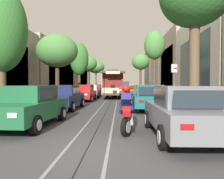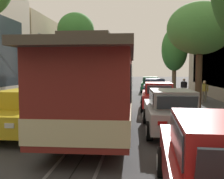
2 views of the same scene
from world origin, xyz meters
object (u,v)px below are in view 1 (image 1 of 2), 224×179
Objects in this scene: street_tree_kerb_left_mid at (79,59)px; street_tree_kerb_left_far at (96,67)px; parked_car_green_near_left at (30,106)px; parked_car_silver_fourth_left at (91,91)px; parked_car_brown_mid_right at (142,93)px; motorcycle_with_rider at (126,106)px; parked_car_grey_near_right at (183,111)px; parked_car_brown_sixth_left at (100,89)px; parked_car_red_fifth_left at (96,90)px; pedestrian_crossing_far at (163,91)px; parked_car_teal_second_right at (148,98)px; street_tree_kerb_left_near at (1,30)px; cable_car_trolley at (113,84)px; street_sign_post at (174,82)px; street_tree_kerb_right_second at (154,46)px; street_tree_kerb_left_fourth at (88,64)px; street_tree_kerb_left_second at (57,51)px; parked_car_yellow_fourth_right at (135,91)px; parked_car_navy_second_left at (64,97)px; parked_car_red_mid_left at (84,93)px; pedestrian_on_left_pavement at (30,94)px; street_tree_kerb_right_mid at (141,62)px; pedestrian_on_right_pavement at (16,97)px.

street_tree_kerb_left_mid is 19.45m from street_tree_kerb_left_far.
parked_car_green_near_left is 17.56m from parked_car_silver_fourth_left.
parked_car_brown_mid_right is 2.36× the size of motorcycle_with_rider.
parked_car_brown_sixth_left is at bearing 100.20° from parked_car_grey_near_right.
parked_car_red_fifth_left is at bearing 99.00° from motorcycle_with_rider.
parked_car_green_near_left is at bearing -117.34° from pedestrian_crossing_far.
parked_car_teal_second_right is 2.83× the size of pedestrian_crossing_far.
street_tree_kerb_left_near is at bearing -90.95° from street_tree_kerb_left_mid.
street_sign_post is (4.06, -13.47, 0.12)m from cable_car_trolley.
parked_car_red_fifth_left is 5.62m from street_tree_kerb_left_mid.
street_tree_kerb_left_near is 0.80× the size of street_tree_kerb_right_second.
street_tree_kerb_left_near is 0.94× the size of street_tree_kerb_left_fourth.
parked_car_yellow_fourth_right is at bearing 41.30° from street_tree_kerb_left_second.
parked_car_brown_mid_right is at bearing 46.21° from parked_car_navy_second_left.
parked_car_green_near_left is 12.32m from street_tree_kerb_left_second.
street_tree_kerb_right_second is (7.54, -0.59, 5.34)m from parked_car_silver_fourth_left.
street_sign_post reaches higher than parked_car_green_near_left.
parked_car_red_fifth_left is 0.65× the size of street_tree_kerb_left_far.
parked_car_green_near_left and parked_car_navy_second_left have the same top height.
parked_car_red_mid_left is 9.45m from pedestrian_crossing_far.
street_tree_kerb_left_mid is at bearing 167.69° from parked_car_yellow_fourth_right.
street_tree_kerb_left_second reaches higher than parked_car_silver_fourth_left.
pedestrian_on_left_pavement is at bearing 113.40° from parked_car_green_near_left.
parked_car_red_fifth_left is 2.86× the size of pedestrian_on_left_pavement.
street_tree_kerb_left_mid is at bearing 97.11° from parked_car_navy_second_left.
parked_car_yellow_fourth_right is 18.34m from street_tree_kerb_left_near.
street_tree_kerb_left_far is 25.50m from pedestrian_crossing_far.
street_tree_kerb_left_second is at bearing -138.70° from parked_car_yellow_fourth_right.
street_tree_kerb_right_mid is (7.54, 9.30, 5.00)m from parked_car_red_fifth_left.
parked_car_brown_mid_right is 0.62× the size of street_tree_kerb_left_mid.
street_tree_kerb_right_mid is at bearing 13.08° from street_tree_kerb_left_fourth.
street_tree_kerb_right_mid reaches higher than parked_car_green_near_left.
street_tree_kerb_left_mid is 4.61× the size of pedestrian_crossing_far.
motorcycle_with_rider is (3.64, -13.10, 0.11)m from parked_car_red_mid_left.
street_tree_kerb_left_near reaches higher than parked_car_brown_sixth_left.
street_tree_kerb_left_far reaches higher than parked_car_brown_sixth_left.
parked_car_grey_near_right is 0.99× the size of parked_car_brown_mid_right.
cable_car_trolley is at bearing 77.36° from parked_car_navy_second_left.
parked_car_green_near_left is 20.35m from street_tree_kerb_left_mid.
pedestrian_on_right_pavement is (-0.45, -25.88, -4.44)m from street_tree_kerb_left_fourth.
street_tree_kerb_right_second is at bearing 83.55° from parked_car_grey_near_right.
street_tree_kerb_left_mid is (-1.89, 19.83, 4.16)m from parked_car_green_near_left.
parked_car_brown_mid_right is 0.59× the size of street_tree_kerb_right_mid.
pedestrian_on_left_pavement is at bearing 161.28° from parked_car_teal_second_right.
pedestrian_on_left_pavement is (-6.21, -10.04, -0.79)m from cable_car_trolley.
pedestrian_crossing_far is at bearing 74.76° from motorcycle_with_rider.
pedestrian_on_left_pavement is (-8.79, 2.98, 0.07)m from parked_car_teal_second_right.
street_tree_kerb_right_mid reaches higher than cable_car_trolley.
cable_car_trolley reaches higher than parked_car_red_fifth_left.
parked_car_red_fifth_left is 0.59× the size of street_tree_kerb_right_mid.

